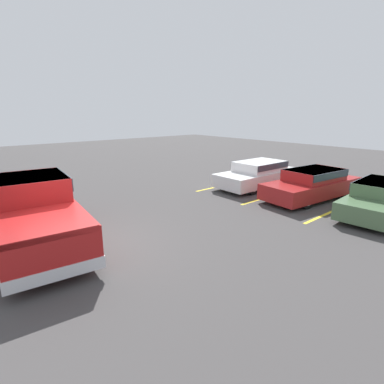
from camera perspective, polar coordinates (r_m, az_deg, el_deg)
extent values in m
plane|color=#423F3F|center=(8.87, -20.47, -9.90)|extent=(60.00, 60.00, 0.00)
cube|color=yellow|center=(15.84, 8.30, 1.76)|extent=(0.12, 5.47, 0.01)
cube|color=yellow|center=(14.24, 16.53, -0.22)|extent=(0.12, 5.47, 0.01)
cube|color=yellow|center=(13.02, 26.57, -2.63)|extent=(0.12, 5.47, 0.01)
cube|color=#A51919|center=(9.31, -27.63, -4.45)|extent=(5.77, 2.53, 0.98)
cube|color=#A51919|center=(9.37, -28.44, 0.75)|extent=(2.20, 1.99, 0.65)
cube|color=#2D3842|center=(9.34, -28.55, 1.62)|extent=(2.16, 2.04, 0.36)
cube|color=#A51919|center=(7.50, -26.34, -5.17)|extent=(2.26, 2.07, 0.14)
cube|color=silver|center=(6.94, -24.35, -13.84)|extent=(0.41, 1.99, 0.28)
cylinder|color=black|center=(7.96, -20.15, -9.09)|extent=(0.97, 0.42, 0.94)
cylinder|color=#ADADB2|center=(7.96, -20.15, -9.09)|extent=(0.55, 0.39, 0.51)
cylinder|color=black|center=(7.81, -31.60, -10.98)|extent=(0.97, 0.42, 0.94)
cylinder|color=#ADADB2|center=(7.81, -31.60, -10.98)|extent=(0.55, 0.39, 0.51)
cylinder|color=black|center=(11.08, -24.51, -2.77)|extent=(0.97, 0.42, 0.94)
cylinder|color=#ADADB2|center=(11.08, -24.51, -2.77)|extent=(0.55, 0.39, 0.51)
cylinder|color=black|center=(10.97, -32.62, -4.00)|extent=(0.97, 0.42, 0.94)
cylinder|color=#ADADB2|center=(10.97, -32.62, -4.00)|extent=(0.55, 0.39, 0.51)
cube|color=silver|center=(15.12, 12.43, 2.80)|extent=(1.87, 4.62, 0.61)
cube|color=silver|center=(15.09, 12.76, 4.85)|extent=(1.63, 2.41, 0.47)
cube|color=#2D3842|center=(15.07, 12.78, 5.20)|extent=(1.70, 2.36, 0.28)
cylinder|color=black|center=(13.66, 11.50, 0.88)|extent=(0.23, 0.66, 0.66)
cylinder|color=#ADADB2|center=(13.66, 11.50, 0.88)|extent=(0.24, 0.36, 0.36)
cylinder|color=black|center=(14.66, 6.75, 2.04)|extent=(0.23, 0.66, 0.66)
cylinder|color=#ADADB2|center=(14.66, 6.75, 2.04)|extent=(0.24, 0.36, 0.36)
cylinder|color=black|center=(15.78, 17.63, 2.36)|extent=(0.23, 0.66, 0.66)
cylinder|color=#ADADB2|center=(15.78, 17.63, 2.36)|extent=(0.24, 0.36, 0.36)
cylinder|color=black|center=(16.65, 13.13, 3.32)|extent=(0.23, 0.66, 0.66)
cylinder|color=#ADADB2|center=(16.65, 13.13, 3.32)|extent=(0.24, 0.36, 0.36)
cube|color=maroon|center=(13.69, 21.80, 0.78)|extent=(2.22, 4.88, 0.63)
cube|color=maroon|center=(13.65, 22.25, 3.06)|extent=(1.77, 2.60, 0.47)
cube|color=#2D3842|center=(13.63, 22.29, 3.45)|extent=(1.84, 2.56, 0.28)
cylinder|color=black|center=(12.23, 20.94, -1.63)|extent=(0.29, 0.62, 0.60)
cylinder|color=#ADADB2|center=(12.23, 20.94, -1.63)|extent=(0.27, 0.35, 0.33)
cylinder|color=black|center=(13.08, 15.68, -0.13)|extent=(0.29, 0.62, 0.60)
cylinder|color=#ADADB2|center=(13.08, 15.68, -0.13)|extent=(0.27, 0.35, 0.33)
cylinder|color=black|center=(14.51, 27.18, 0.21)|extent=(0.29, 0.62, 0.60)
cylinder|color=#ADADB2|center=(14.51, 27.18, 0.21)|extent=(0.27, 0.35, 0.33)
cylinder|color=black|center=(15.24, 22.37, 1.39)|extent=(0.29, 0.62, 0.60)
cylinder|color=#ADADB2|center=(15.24, 22.37, 1.39)|extent=(0.27, 0.35, 0.33)
cube|color=#4C6B47|center=(12.61, 32.33, -1.73)|extent=(2.00, 4.51, 0.59)
cube|color=#4C6B47|center=(12.58, 32.76, 0.66)|extent=(1.66, 2.39, 0.46)
cylinder|color=black|center=(11.65, 27.18, -3.05)|extent=(0.25, 0.64, 0.63)
cylinder|color=#ADADB2|center=(11.65, 27.18, -3.05)|extent=(0.24, 0.36, 0.35)
cylinder|color=black|center=(14.02, 30.65, -0.65)|extent=(0.25, 0.64, 0.63)
cylinder|color=#ADADB2|center=(14.02, 30.65, -0.65)|extent=(0.24, 0.36, 0.35)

